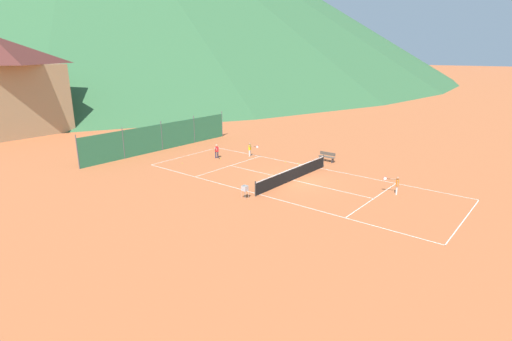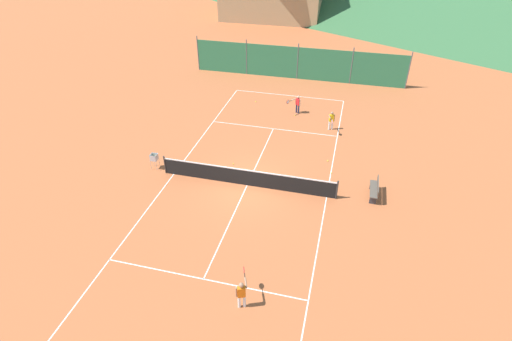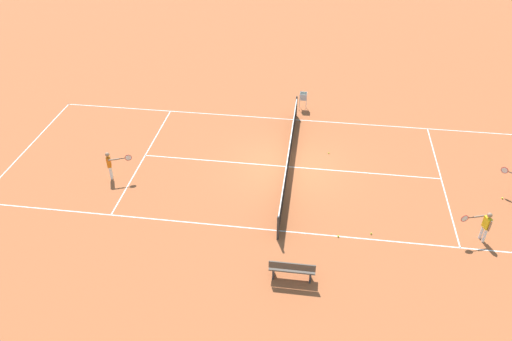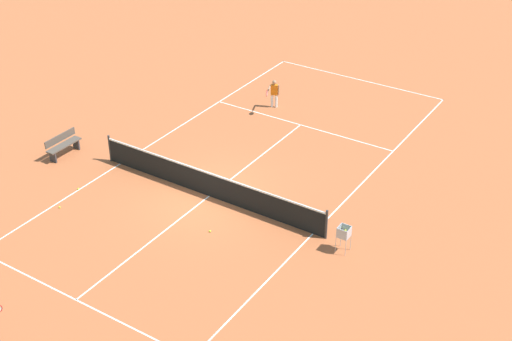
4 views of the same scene
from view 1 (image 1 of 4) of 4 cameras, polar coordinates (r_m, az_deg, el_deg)
The scene contains 14 objects.
ground_plane at distance 30.38m, azimuth 5.30°, elevation -1.37°, with size 600.00×600.00×0.00m, color #B25B33.
court_line_markings at distance 30.38m, azimuth 5.30°, elevation -1.37°, with size 8.25×23.85×0.01m.
tennis_net at distance 30.24m, azimuth 5.32°, elevation -0.47°, with size 9.18×0.08×1.06m.
windscreen_fence_far at distance 40.40m, azimuth -13.32°, elevation 4.67°, with size 17.28×0.08×2.90m.
player_far_service at distance 28.70m, azimuth 19.43°, elevation -1.83°, with size 0.40×1.08×1.25m.
player_near_service at distance 37.08m, azimuth -0.83°, elevation 3.16°, with size 0.40×1.07×1.24m.
player_far_baseline at distance 36.51m, azimuth -5.64°, elevation 2.89°, with size 0.88×0.85×1.28m.
tennis_ball_alley_left at distance 36.32m, azimuth -5.11°, elevation 1.68°, with size 0.07×0.07×0.07m, color #CCE033.
tennis_ball_far_corner at distance 35.20m, azimuth 4.24°, elevation 1.22°, with size 0.07×0.07×0.07m, color #CCE033.
tennis_ball_by_net_left at distance 35.33m, azimuth -10.48°, elevation 1.04°, with size 0.07×0.07×0.07m, color #CCE033.
tennis_ball_by_net_right at distance 34.82m, azimuth 6.12°, elevation 1.00°, with size 0.07×0.07×0.07m, color #CCE033.
tennis_ball_mid_court at distance 30.33m, azimuth 1.28°, elevation -1.27°, with size 0.07×0.07×0.07m, color #CCE033.
ball_hopper at distance 26.31m, azimuth -1.62°, elevation -2.67°, with size 0.36×0.36×0.89m.
courtside_bench at distance 35.82m, azimuth 10.10°, elevation 1.97°, with size 0.36×1.50×0.84m.
Camera 1 is at (-24.20, -15.84, 9.31)m, focal length 28.00 mm.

